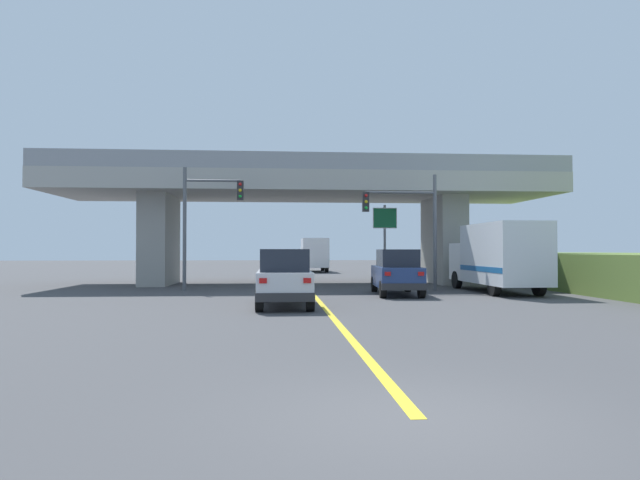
{
  "coord_description": "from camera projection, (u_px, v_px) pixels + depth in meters",
  "views": [
    {
      "loc": [
        -1.67,
        -6.51,
        1.98
      ],
      "look_at": [
        0.45,
        20.67,
        2.48
      ],
      "focal_mm": 31.69,
      "sensor_mm": 36.0,
      "label": 1
    }
  ],
  "objects": [
    {
      "name": "ground",
      "position": [
        304.0,
        284.0,
        33.35
      ],
      "size": [
        160.0,
        160.0,
        0.0
      ],
      "primitive_type": "plane",
      "color": "#424244"
    },
    {
      "name": "overpass_bridge",
      "position": [
        304.0,
        199.0,
        33.44
      ],
      "size": [
        28.78,
        8.05,
        7.15
      ],
      "color": "#A8A59E",
      "rests_on": "ground"
    },
    {
      "name": "lane_divider_stripe",
      "position": [
        327.0,
        310.0,
        18.63
      ],
      "size": [
        0.2,
        24.17,
        0.01
      ],
      "primitive_type": "cube",
      "color": "yellow",
      "rests_on": "ground"
    },
    {
      "name": "suv_lead",
      "position": [
        284.0,
        278.0,
        19.83
      ],
      "size": [
        1.9,
        4.6,
        2.02
      ],
      "color": "silver",
      "rests_on": "ground"
    },
    {
      "name": "suv_crossing",
      "position": [
        397.0,
        272.0,
        25.07
      ],
      "size": [
        2.18,
        4.86,
        2.02
      ],
      "rotation": [
        0.0,
        0.0,
        -0.07
      ],
      "color": "navy",
      "rests_on": "ground"
    },
    {
      "name": "box_truck",
      "position": [
        498.0,
        257.0,
        26.44
      ],
      "size": [
        2.33,
        7.37,
        3.21
      ],
      "color": "silver",
      "rests_on": "ground"
    },
    {
      "name": "sedan_oncoming",
      "position": [
        284.0,
        264.0,
        38.98
      ],
      "size": [
        1.99,
        4.51,
        2.02
      ],
      "color": "silver",
      "rests_on": "ground"
    },
    {
      "name": "traffic_signal_nearside",
      "position": [
        410.0,
        218.0,
        27.74
      ],
      "size": [
        3.7,
        0.36,
        5.72
      ],
      "color": "#56595E",
      "rests_on": "ground"
    },
    {
      "name": "traffic_signal_farside",
      "position": [
        204.0,
        212.0,
        27.76
      ],
      "size": [
        2.96,
        0.36,
        6.07
      ],
      "color": "#56595E",
      "rests_on": "ground"
    },
    {
      "name": "highway_sign",
      "position": [
        385.0,
        227.0,
        32.2
      ],
      "size": [
        1.38,
        0.17,
        4.57
      ],
      "color": "slate",
      "rests_on": "ground"
    },
    {
      "name": "semi_truck_distant",
      "position": [
        314.0,
        254.0,
        52.22
      ],
      "size": [
        2.33,
        6.49,
        3.07
      ],
      "color": "silver",
      "rests_on": "ground"
    }
  ]
}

